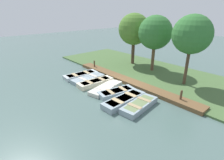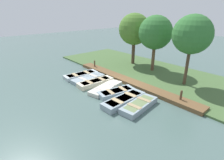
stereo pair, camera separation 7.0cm
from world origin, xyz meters
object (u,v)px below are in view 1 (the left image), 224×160
Objects in this scene: rowboat_5 at (124,100)px; rowboat_3 at (106,88)px; park_tree_center at (192,35)px; rowboat_6 at (139,105)px; park_tree_far_left at (134,29)px; mooring_post_near at (94,65)px; rowboat_4 at (117,92)px; rowboat_1 at (88,79)px; park_tree_left at (155,33)px; rowboat_0 at (81,75)px; mooring_post_far at (181,97)px; rowboat_2 at (95,82)px.

rowboat_3 is at bearing -102.14° from rowboat_5.
rowboat_6 is at bearing -1.05° from park_tree_center.
mooring_post_near is at bearing -18.76° from park_tree_far_left.
rowboat_5 reaches higher than rowboat_4.
rowboat_1 is 9.36m from park_tree_center.
rowboat_3 is 0.61× the size of park_tree_left.
rowboat_3 is 8.63m from park_tree_far_left.
rowboat_3 is (0.08, 3.88, -0.02)m from rowboat_0.
rowboat_1 reaches higher than rowboat_0.
park_tree_center reaches higher than mooring_post_far.
rowboat_0 is 0.95× the size of rowboat_5.
rowboat_5 is 0.63× the size of park_tree_left.
mooring_post_near is 5.88m from park_tree_far_left.
park_tree_center reaches higher than rowboat_5.
rowboat_0 is 5.12m from rowboat_4.
rowboat_6 is 10.69m from park_tree_far_left.
rowboat_2 is at bearing 84.22° from rowboat_1.
rowboat_2 is 4.31m from mooring_post_near.
rowboat_4 is at bearing -102.28° from rowboat_6.
rowboat_2 is 3.28× the size of mooring_post_near.
rowboat_0 is at bearing -97.09° from rowboat_5.
rowboat_1 is at bearing -97.84° from rowboat_5.
park_tree_left is (-6.98, -2.83, 3.75)m from rowboat_5.
park_tree_far_left is 1.03× the size of park_tree_left.
rowboat_5 reaches higher than rowboat_3.
rowboat_1 is 0.93× the size of rowboat_3.
mooring_post_far is at bearing 143.21° from rowboat_6.
rowboat_6 is at bearing -29.18° from mooring_post_far.
rowboat_6 is 8.65m from park_tree_left.
rowboat_2 is 6.96m from mooring_post_far.
park_tree_left is (-6.70, -3.96, 3.77)m from rowboat_6.
rowboat_1 is 6.27m from rowboat_6.
rowboat_3 is at bearing -99.93° from rowboat_6.
mooring_post_far is (-2.39, 8.99, 0.32)m from rowboat_0.
mooring_post_near reaches higher than rowboat_4.
mooring_post_near is at bearing -114.60° from rowboat_6.
rowboat_0 is 7.87m from park_tree_far_left.
rowboat_1 is 0.98× the size of rowboat_2.
mooring_post_far is at bearing 102.03° from rowboat_3.
mooring_post_near is (-2.39, -1.03, 0.32)m from rowboat_0.
rowboat_2 is 0.58× the size of park_tree_left.
park_tree_far_left is (-7.07, -7.05, 3.82)m from rowboat_6.
rowboat_3 is 7.86m from park_tree_center.
rowboat_0 is 10.25m from park_tree_center.
park_tree_far_left reaches higher than rowboat_5.
park_tree_far_left is (-6.85, 0.48, 3.85)m from rowboat_0.
rowboat_0 is 1.03× the size of rowboat_2.
park_tree_far_left reaches higher than rowboat_2.
rowboat_4 reaches higher than rowboat_3.
rowboat_4 is at bearing -112.86° from rowboat_5.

